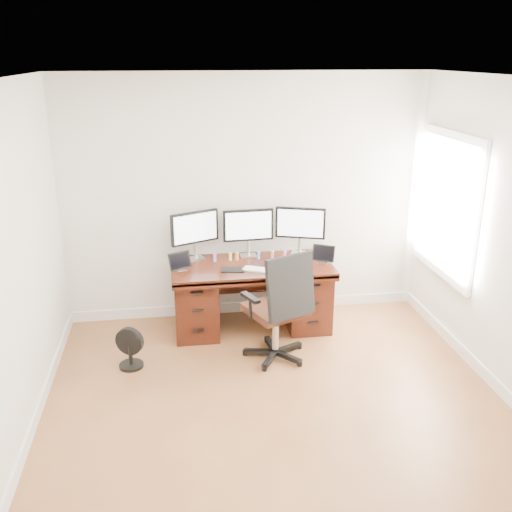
{
  "coord_description": "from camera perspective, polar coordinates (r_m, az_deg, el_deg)",
  "views": [
    {
      "loc": [
        -0.8,
        -3.82,
        2.87
      ],
      "look_at": [
        0.0,
        1.5,
        0.95
      ],
      "focal_mm": 40.0,
      "sensor_mm": 36.0,
      "label": 1
    }
  ],
  "objects": [
    {
      "name": "monitor_right",
      "position": [
        6.3,
        4.46,
        3.15
      ],
      "size": [
        0.53,
        0.21,
        0.53
      ],
      "rotation": [
        0.0,
        0.0,
        -0.33
      ],
      "color": "silver",
      "rests_on": "desk"
    },
    {
      "name": "trackpad",
      "position": [
        5.89,
        2.1,
        -1.38
      ],
      "size": [
        0.15,
        0.15,
        0.01
      ],
      "primitive_type": "cube",
      "rotation": [
        0.0,
        0.0,
        -0.36
      ],
      "color": "silver",
      "rests_on": "desk"
    },
    {
      "name": "figurine_pink",
      "position": [
        6.24,
        2.89,
        0.28
      ],
      "size": [
        0.04,
        0.04,
        0.1
      ],
      "color": "#DA5C87",
      "rests_on": "desk"
    },
    {
      "name": "drawing_tablet",
      "position": [
        5.89,
        -2.32,
        -1.39
      ],
      "size": [
        0.25,
        0.18,
        0.01
      ],
      "primitive_type": "cube",
      "rotation": [
        0.0,
        0.0,
        -0.13
      ],
      "color": "black",
      "rests_on": "desk"
    },
    {
      "name": "figurine_orange",
      "position": [
        6.16,
        -1.92,
        0.04
      ],
      "size": [
        0.04,
        0.04,
        0.1
      ],
      "color": "gold",
      "rests_on": "desk"
    },
    {
      "name": "monitor_center",
      "position": [
        6.2,
        -0.78,
        2.93
      ],
      "size": [
        0.55,
        0.15,
        0.53
      ],
      "rotation": [
        0.0,
        0.0,
        0.05
      ],
      "color": "silver",
      "rests_on": "desk"
    },
    {
      "name": "phone",
      "position": [
        6.01,
        0.07,
        -0.94
      ],
      "size": [
        0.15,
        0.11,
        0.01
      ],
      "primitive_type": "cube",
      "rotation": [
        0.0,
        0.0,
        -0.3
      ],
      "color": "black",
      "rests_on": "desk"
    },
    {
      "name": "floor_fan",
      "position": [
        5.66,
        -12.49,
        -9.04
      ],
      "size": [
        0.28,
        0.24,
        0.41
      ],
      "rotation": [
        0.0,
        0.0,
        -0.42
      ],
      "color": "black",
      "rests_on": "ground"
    },
    {
      "name": "figurine_yellow",
      "position": [
        6.15,
        -2.59,
        0.01
      ],
      "size": [
        0.04,
        0.04,
        0.1
      ],
      "color": "#DDB75C",
      "rests_on": "desk"
    },
    {
      "name": "keyboard",
      "position": [
        5.89,
        0.2,
        -1.35
      ],
      "size": [
        0.33,
        0.25,
        0.01
      ],
      "primitive_type": "cube",
      "rotation": [
        0.0,
        0.0,
        -0.43
      ],
      "color": "white",
      "rests_on": "desk"
    },
    {
      "name": "figurine_purple",
      "position": [
        6.14,
        -4.15,
        -0.07
      ],
      "size": [
        0.04,
        0.04,
        0.1
      ],
      "color": "#8C62CD",
      "rests_on": "desk"
    },
    {
      "name": "tablet_left",
      "position": [
        5.93,
        -7.62,
        -0.61
      ],
      "size": [
        0.25,
        0.16,
        0.19
      ],
      "rotation": [
        0.0,
        0.0,
        0.44
      ],
      "color": "silver",
      "rests_on": "desk"
    },
    {
      "name": "ground",
      "position": [
        4.84,
        2.75,
        -16.73
      ],
      "size": [
        4.5,
        4.5,
        0.0
      ],
      "primitive_type": "plane",
      "color": "brown",
      "rests_on": "ground"
    },
    {
      "name": "figurine_blue",
      "position": [
        6.19,
        0.24,
        0.15
      ],
      "size": [
        0.04,
        0.04,
        0.1
      ],
      "color": "#5688DB",
      "rests_on": "desk"
    },
    {
      "name": "monitor_left",
      "position": [
        6.15,
        -6.14,
        2.68
      ],
      "size": [
        0.52,
        0.26,
        0.53
      ],
      "rotation": [
        0.0,
        0.0,
        0.42
      ],
      "color": "silver",
      "rests_on": "desk"
    },
    {
      "name": "office_chair",
      "position": [
        5.59,
        2.28,
        -6.88
      ],
      "size": [
        0.79,
        0.79,
        1.13
      ],
      "rotation": [
        0.0,
        0.0,
        0.42
      ],
      "color": "black",
      "rests_on": "ground"
    },
    {
      "name": "back_wall",
      "position": [
        6.3,
        -1.02,
        5.7
      ],
      "size": [
        4.0,
        0.1,
        2.7
      ],
      "primitive_type": "cube",
      "color": "white",
      "rests_on": "ground"
    },
    {
      "name": "desk",
      "position": [
        6.21,
        -0.45,
        -3.75
      ],
      "size": [
        1.7,
        0.8,
        0.75
      ],
      "color": "#39150B",
      "rests_on": "ground"
    },
    {
      "name": "figurine_brown",
      "position": [
        6.21,
        1.64,
        0.22
      ],
      "size": [
        0.04,
        0.04,
        0.1
      ],
      "color": "#9A624D",
      "rests_on": "desk"
    },
    {
      "name": "tablet_right",
      "position": [
        6.13,
        6.78,
        0.13
      ],
      "size": [
        0.24,
        0.17,
        0.19
      ],
      "rotation": [
        0.0,
        0.0,
        -0.49
      ],
      "color": "silver",
      "rests_on": "desk"
    }
  ]
}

